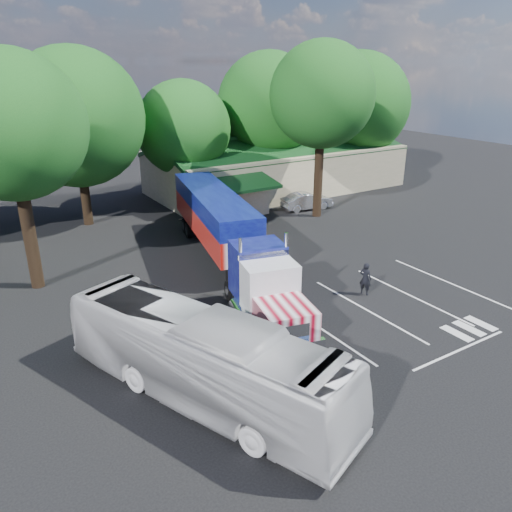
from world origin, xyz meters
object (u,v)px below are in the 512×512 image
woman (365,279)px  tour_bus (204,358)px  bicycle (268,263)px  semi_truck (225,230)px  silver_sedan (307,201)px

woman → tour_bus: (-11.41, -3.46, 0.79)m
woman → bicycle: bearing=3.2°
semi_truck → silver_sedan: (12.11, 7.62, -1.69)m
semi_truck → tour_bus: (-6.89, -10.88, -0.72)m
tour_bus → silver_sedan: (19.00, 18.50, -0.97)m
bicycle → silver_sedan: silver_sedan is taller
tour_bus → silver_sedan: size_ratio=2.76×
bicycle → silver_sedan: bearing=13.8°
tour_bus → silver_sedan: bearing=22.9°
semi_truck → bicycle: size_ratio=11.49×
woman → bicycle: 6.15m
bicycle → tour_bus: (-8.80, -9.00, 1.24)m
tour_bus → woman: bearing=-4.5°
semi_truck → bicycle: semi_truck is taller
woman → semi_truck: bearing=9.4°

